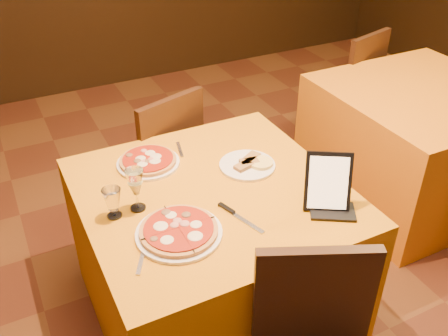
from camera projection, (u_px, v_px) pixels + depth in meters
name	position (u px, v px, depth m)	size (l,w,h in m)	color
main_table	(213.00, 254.00, 2.35)	(1.10, 1.10, 0.75)	orange
side_table	(415.00, 144.00, 3.21)	(1.10, 1.10, 0.75)	orange
chair_main_far	(154.00, 159.00, 2.90)	(0.39, 0.39, 0.91)	black
chair_side_far	(341.00, 87.00, 3.75)	(0.36, 0.36, 0.91)	black
pizza_near	(179.00, 232.00, 1.90)	(0.33, 0.33, 0.03)	white
pizza_far	(148.00, 162.00, 2.31)	(0.29, 0.29, 0.03)	white
cutlet_dish	(247.00, 164.00, 2.29)	(0.26, 0.26, 0.03)	white
wine_glass	(136.00, 190.00, 1.99)	(0.08, 0.08, 0.19)	#F1F189
water_glass	(113.00, 203.00, 1.96)	(0.08, 0.08, 0.13)	silver
tablet	(328.00, 182.00, 1.99)	(0.18, 0.02, 0.24)	black
knife	(241.00, 219.00, 1.98)	(0.24, 0.02, 0.01)	silver
fork_near	(141.00, 260.00, 1.78)	(0.14, 0.02, 0.01)	silver
fork_far	(180.00, 149.00, 2.42)	(0.14, 0.02, 0.01)	silver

